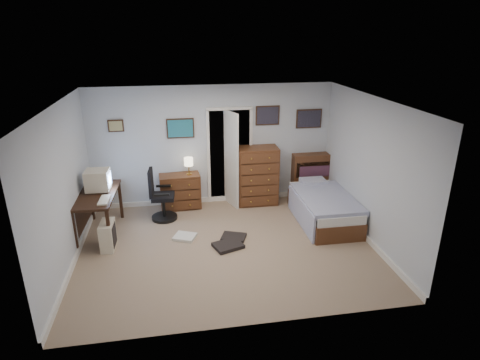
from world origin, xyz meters
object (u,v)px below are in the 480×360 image
at_px(office_chair, 160,200).
at_px(bed, 323,207).
at_px(computer_desk, 92,203).
at_px(low_dresser, 180,191).
at_px(tall_dresser, 257,176).

relative_size(office_chair, bed, 0.56).
distance_m(computer_desk, low_dresser, 1.84).
height_order(tall_dresser, bed, tall_dresser).
relative_size(computer_desk, office_chair, 1.36).
bearing_deg(tall_dresser, bed, -43.31).
bearing_deg(low_dresser, office_chair, -133.05).
relative_size(computer_desk, bed, 0.76).
relative_size(office_chair, tall_dresser, 0.84).
relative_size(tall_dresser, bed, 0.67).
bearing_deg(office_chair, low_dresser, 54.56).
relative_size(computer_desk, tall_dresser, 1.14).
bearing_deg(office_chair, tall_dresser, 16.69).
xyz_separation_m(low_dresser, tall_dresser, (1.63, -0.02, 0.25)).
bearing_deg(bed, office_chair, 169.54).
xyz_separation_m(office_chair, bed, (3.11, -0.61, -0.11)).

